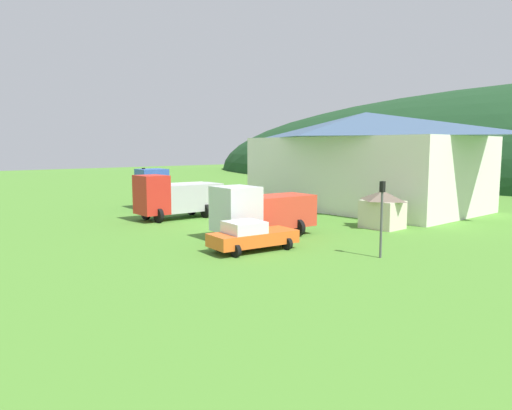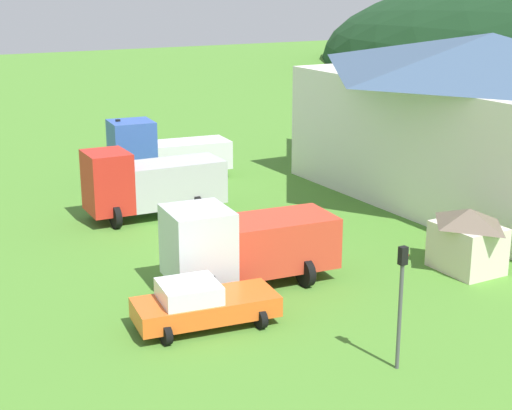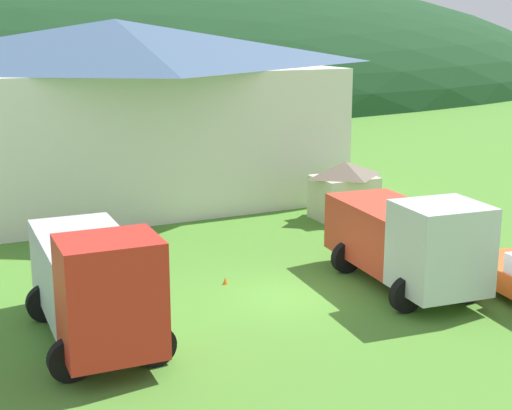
# 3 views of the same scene
# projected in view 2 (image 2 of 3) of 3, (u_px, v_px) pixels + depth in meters

# --- Properties ---
(ground_plane) EXTENTS (200.00, 200.00, 0.00)m
(ground_plane) POSITION_uv_depth(u_px,v_px,m) (222.00, 252.00, 33.97)
(ground_plane) COLOR #4C842D
(depot_building) EXTENTS (21.01, 12.89, 8.78)m
(depot_building) POSITION_uv_depth(u_px,v_px,m) (486.00, 115.00, 41.09)
(depot_building) COLOR white
(depot_building) RESTS_ON ground
(play_shed_cream) EXTENTS (2.80, 2.25, 2.61)m
(play_shed_cream) POSITION_uv_depth(u_px,v_px,m) (468.00, 239.00, 31.44)
(play_shed_cream) COLOR beige
(play_shed_cream) RESTS_ON ground
(box_truck_blue) EXTENTS (3.64, 7.21, 3.63)m
(box_truck_blue) POSITION_uv_depth(u_px,v_px,m) (160.00, 151.00, 45.67)
(box_truck_blue) COLOR #3356AD
(box_truck_blue) RESTS_ON ground
(crane_truck_red) EXTENTS (3.39, 6.92, 3.50)m
(crane_truck_red) POSITION_uv_depth(u_px,v_px,m) (148.00, 182.00, 38.53)
(crane_truck_red) COLOR red
(crane_truck_red) RESTS_ON ground
(tow_truck_silver) EXTENTS (3.69, 6.82, 3.27)m
(tow_truck_silver) POSITION_uv_depth(u_px,v_px,m) (243.00, 243.00, 29.85)
(tow_truck_silver) COLOR silver
(tow_truck_silver) RESTS_ON ground
(service_pickup_orange) EXTENTS (2.83, 5.08, 1.66)m
(service_pickup_orange) POSITION_uv_depth(u_px,v_px,m) (202.00, 304.00, 26.43)
(service_pickup_orange) COLOR orange
(service_pickup_orange) RESTS_ON ground
(traffic_light_west) EXTENTS (0.20, 0.32, 3.74)m
(traffic_light_west) POSITION_uv_depth(u_px,v_px,m) (119.00, 144.00, 44.78)
(traffic_light_west) COLOR #4C4C51
(traffic_light_west) RESTS_ON ground
(traffic_light_east) EXTENTS (0.20, 0.32, 3.91)m
(traffic_light_east) POSITION_uv_depth(u_px,v_px,m) (401.00, 294.00, 23.12)
(traffic_light_east) COLOR #4C4C51
(traffic_light_east) RESTS_ON ground
(traffic_cone_near_pickup) EXTENTS (0.36, 0.36, 0.48)m
(traffic_cone_near_pickup) POSITION_uv_depth(u_px,v_px,m) (246.00, 236.00, 36.08)
(traffic_cone_near_pickup) COLOR orange
(traffic_cone_near_pickup) RESTS_ON ground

